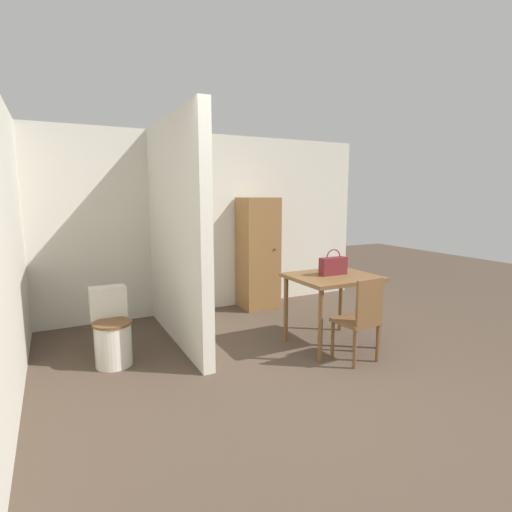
{
  "coord_description": "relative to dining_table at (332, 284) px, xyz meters",
  "views": [
    {
      "loc": [
        -1.83,
        -2.14,
        1.67
      ],
      "look_at": [
        0.02,
        1.51,
        1.03
      ],
      "focal_mm": 28.0,
      "sensor_mm": 36.0,
      "label": 1
    }
  ],
  "objects": [
    {
      "name": "toilet",
      "position": [
        -2.25,
        0.59,
        -0.37
      ],
      "size": [
        0.37,
        0.52,
        0.74
      ],
      "color": "silver",
      "rests_on": "ground_plane"
    },
    {
      "name": "handbag",
      "position": [
        0.02,
        0.03,
        0.2
      ],
      "size": [
        0.32,
        0.1,
        0.29
      ],
      "color": "maroon",
      "rests_on": "dining_table"
    },
    {
      "name": "wooden_chair",
      "position": [
        -0.04,
        -0.51,
        -0.22
      ],
      "size": [
        0.4,
        0.4,
        0.87
      ],
      "rotation": [
        0.0,
        0.0,
        0.07
      ],
      "color": "brown",
      "rests_on": "ground_plane"
    },
    {
      "name": "ground_plane",
      "position": [
        -0.86,
        -1.29,
        -0.69
      ],
      "size": [
        16.0,
        16.0,
        0.0
      ],
      "primitive_type": "plane",
      "color": "#4C3D30"
    },
    {
      "name": "dining_table",
      "position": [
        0.0,
        0.0,
        0.0
      ],
      "size": [
        0.91,
        0.78,
        0.79
      ],
      "color": "brown",
      "rests_on": "ground_plane"
    },
    {
      "name": "wooden_cabinet",
      "position": [
        -0.04,
        1.7,
        0.12
      ],
      "size": [
        0.52,
        0.49,
        1.62
      ],
      "color": "brown",
      "rests_on": "ground_plane"
    },
    {
      "name": "partition_wall",
      "position": [
        -1.48,
        0.93,
        0.56
      ],
      "size": [
        0.12,
        2.06,
        2.5
      ],
      "color": "beige",
      "rests_on": "ground_plane"
    },
    {
      "name": "wall_left",
      "position": [
        -3.07,
        0.33,
        0.56
      ],
      "size": [
        0.12,
        4.25,
        2.5
      ],
      "color": "beige",
      "rests_on": "ground_plane"
    },
    {
      "name": "wall_back",
      "position": [
        -0.86,
        2.02,
        0.56
      ],
      "size": [
        5.31,
        0.12,
        2.5
      ],
      "color": "beige",
      "rests_on": "ground_plane"
    }
  ]
}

